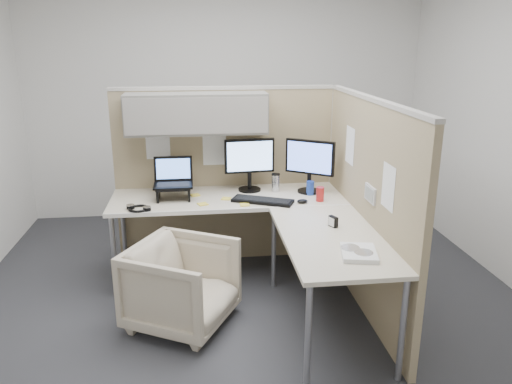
{
  "coord_description": "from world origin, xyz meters",
  "views": [
    {
      "loc": [
        -0.36,
        -3.54,
        2.03
      ],
      "look_at": [
        0.1,
        0.25,
        0.85
      ],
      "focal_mm": 35.0,
      "sensor_mm": 36.0,
      "label": 1
    }
  ],
  "objects": [
    {
      "name": "sticky_note_d",
      "position": [
        -0.13,
        0.47,
        0.73
      ],
      "size": [
        0.1,
        0.1,
        0.01
      ],
      "primitive_type": "cube",
      "rotation": [
        0.0,
        0.0,
        -0.31
      ],
      "color": "yellow",
      "rests_on": "desk"
    },
    {
      "name": "laptop_station",
      "position": [
        -0.57,
        0.55,
        0.86
      ],
      "size": [
        0.32,
        0.28,
        0.34
      ],
      "color": "black",
      "rests_on": "desk"
    },
    {
      "name": "partition_right",
      "position": [
        0.9,
        -0.07,
        0.82
      ],
      "size": [
        0.07,
        2.03,
        1.63
      ],
      "color": "tan",
      "rests_on": "ground"
    },
    {
      "name": "travel_mug",
      "position": [
        0.32,
        0.64,
        0.81
      ],
      "size": [
        0.08,
        0.08,
        0.16
      ],
      "color": "silver",
      "rests_on": "desk"
    },
    {
      "name": "partition_back",
      "position": [
        -0.22,
        0.83,
        1.1
      ],
      "size": [
        2.0,
        0.36,
        1.63
      ],
      "color": "tan",
      "rests_on": "ground"
    },
    {
      "name": "monitor_right",
      "position": [
        0.61,
        0.58,
        1.0
      ],
      "size": [
        0.39,
        0.27,
        0.47
      ],
      "rotation": [
        0.0,
        0.0,
        -0.58
      ],
      "color": "black",
      "rests_on": "desk"
    },
    {
      "name": "paper_stack",
      "position": [
        0.62,
        -0.77,
        0.75
      ],
      "size": [
        0.26,
        0.31,
        0.03
      ],
      "rotation": [
        0.0,
        0.0,
        -0.2
      ],
      "color": "white",
      "rests_on": "desk"
    },
    {
      "name": "desk_clock",
      "position": [
        0.59,
        -0.27,
        0.77
      ],
      "size": [
        0.06,
        0.08,
        0.08
      ],
      "rotation": [
        0.0,
        0.0,
        -1.16
      ],
      "color": "black",
      "rests_on": "desk"
    },
    {
      "name": "ground",
      "position": [
        0.0,
        0.0,
        0.0
      ],
      "size": [
        4.5,
        4.5,
        0.0
      ],
      "primitive_type": "plane",
      "color": "#2C2D30",
      "rests_on": "ground"
    },
    {
      "name": "keyboard",
      "position": [
        0.17,
        0.35,
        0.74
      ],
      "size": [
        0.53,
        0.36,
        0.02
      ],
      "primitive_type": "cube",
      "rotation": [
        0.0,
        0.0,
        -0.43
      ],
      "color": "black",
      "rests_on": "desk"
    },
    {
      "name": "sticky_note_b",
      "position": [
        0.01,
        0.29,
        0.73
      ],
      "size": [
        0.08,
        0.08,
        0.01
      ],
      "primitive_type": "cube",
      "rotation": [
        0.0,
        0.0,
        0.05
      ],
      "color": "yellow",
      "rests_on": "desk"
    },
    {
      "name": "headphones",
      "position": [
        -0.83,
        0.27,
        0.74
      ],
      "size": [
        0.22,
        0.22,
        0.03
      ],
      "rotation": [
        0.0,
        0.0,
        -0.44
      ],
      "color": "black",
      "rests_on": "desk"
    },
    {
      "name": "office_chair",
      "position": [
        -0.5,
        -0.24,
        0.35
      ],
      "size": [
        0.87,
        0.89,
        0.69
      ],
      "primitive_type": "imported",
      "rotation": [
        0.0,
        0.0,
        1.07
      ],
      "color": "beige",
      "rests_on": "ground"
    },
    {
      "name": "soda_can_green",
      "position": [
        0.65,
        0.32,
        0.79
      ],
      "size": [
        0.07,
        0.07,
        0.12
      ],
      "primitive_type": "cylinder",
      "color": "#B21E1E",
      "rests_on": "desk"
    },
    {
      "name": "monitor_left",
      "position": [
        0.1,
        0.69,
        1.0
      ],
      "size": [
        0.44,
        0.2,
        0.47
      ],
      "rotation": [
        0.0,
        0.0,
        0.08
      ],
      "color": "black",
      "rests_on": "desk"
    },
    {
      "name": "mouse",
      "position": [
        0.49,
        0.28,
        0.75
      ],
      "size": [
        0.09,
        0.06,
        0.03
      ],
      "primitive_type": "ellipsoid",
      "rotation": [
        0.0,
        0.0,
        0.05
      ],
      "color": "black",
      "rests_on": "desk"
    },
    {
      "name": "sticky_note_c",
      "position": [
        -0.39,
        0.6,
        0.73
      ],
      "size": [
        0.09,
        0.09,
        0.01
      ],
      "primitive_type": "cube",
      "rotation": [
        0.0,
        0.0,
        0.28
      ],
      "color": "yellow",
      "rests_on": "desk"
    },
    {
      "name": "soda_can_silver",
      "position": [
        0.6,
        0.5,
        0.79
      ],
      "size": [
        0.07,
        0.07,
        0.12
      ],
      "primitive_type": "cylinder",
      "color": "#1E3FA5",
      "rests_on": "desk"
    },
    {
      "name": "sticky_note_a",
      "position": [
        -0.33,
        0.34,
        0.73
      ],
      "size": [
        0.1,
        0.1,
        0.01
      ],
      "primitive_type": "cube",
      "rotation": [
        0.0,
        0.0,
        0.36
      ],
      "color": "yellow",
      "rests_on": "desk"
    },
    {
      "name": "desk",
      "position": [
        0.12,
        0.13,
        0.69
      ],
      "size": [
        2.0,
        1.98,
        0.73
      ],
      "color": "beige",
      "rests_on": "ground"
    }
  ]
}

